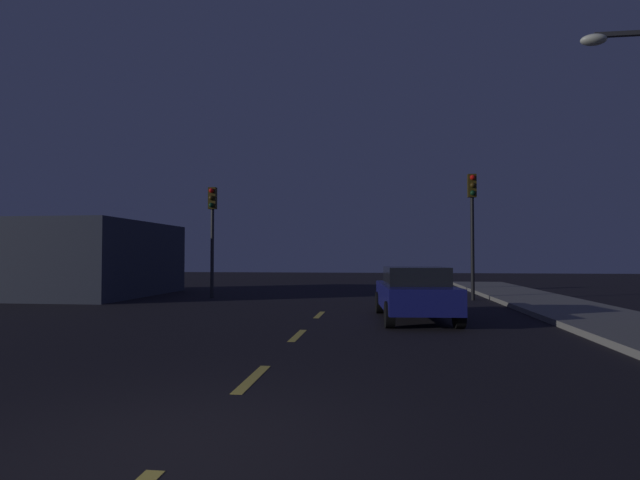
{
  "coord_description": "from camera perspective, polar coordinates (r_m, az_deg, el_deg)",
  "views": [
    {
      "loc": [
        1.79,
        -4.23,
        1.71
      ],
      "look_at": [
        -0.54,
        14.68,
        2.33
      ],
      "focal_mm": 27.96,
      "sensor_mm": 36.0,
      "label": 1
    }
  ],
  "objects": [
    {
      "name": "ground_plane",
      "position": [
        11.5,
        -2.06,
        -10.4
      ],
      "size": [
        80.0,
        80.0,
        0.0
      ],
      "primitive_type": "plane",
      "color": "black"
    },
    {
      "name": "lane_stripe_second",
      "position": [
        7.27,
        -7.74,
        -15.42
      ],
      "size": [
        0.16,
        1.6,
        0.01
      ],
      "primitive_type": "cube",
      "color": "#EACC4C",
      "rests_on": "ground_plane"
    },
    {
      "name": "lane_stripe_third",
      "position": [
        10.92,
        -2.56,
        -10.84
      ],
      "size": [
        0.16,
        1.6,
        0.01
      ],
      "primitive_type": "cube",
      "color": "#EACC4C",
      "rests_on": "ground_plane"
    },
    {
      "name": "lane_stripe_fourth",
      "position": [
        14.64,
        -0.06,
        -8.54
      ],
      "size": [
        0.16,
        1.6,
        0.01
      ],
      "primitive_type": "cube",
      "color": "#EACC4C",
      "rests_on": "ground_plane"
    },
    {
      "name": "traffic_signal_left",
      "position": [
        21.1,
        -12.23,
        2.28
      ],
      "size": [
        0.32,
        0.38,
        4.56
      ],
      "color": "#2D2D30",
      "rests_on": "ground_plane"
    },
    {
      "name": "traffic_signal_right",
      "position": [
        20.25,
        17.03,
        3.12
      ],
      "size": [
        0.32,
        0.38,
        4.9
      ],
      "color": "black",
      "rests_on": "ground_plane"
    },
    {
      "name": "car_stopped_ahead",
      "position": [
        13.61,
        10.79,
        -5.92
      ],
      "size": [
        2.14,
        4.32,
        1.42
      ],
      "color": "navy",
      "rests_on": "ground_plane"
    },
    {
      "name": "storefront_left",
      "position": [
        23.74,
        -24.61,
        -2.0
      ],
      "size": [
        5.3,
        7.45,
        3.16
      ],
      "primitive_type": "cube",
      "color": "#333847",
      "rests_on": "ground_plane"
    }
  ]
}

